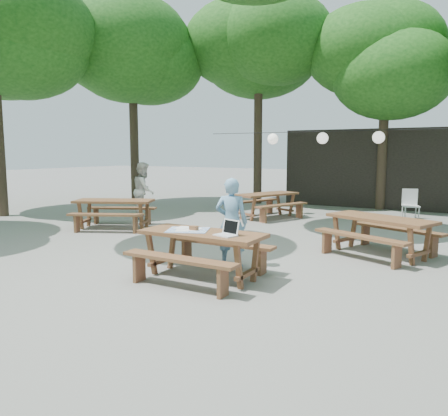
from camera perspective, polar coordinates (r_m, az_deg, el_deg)
ground at (r=8.07m, az=0.99°, el=-7.03°), size 80.00×80.00×0.00m
pavilion at (r=17.67m, az=19.13°, el=5.02°), size 6.00×3.00×2.80m
main_picnic_table at (r=6.99m, az=-2.85°, el=-6.03°), size 2.00×1.58×0.75m
picnic_table_nw at (r=11.83m, az=-14.13°, el=-0.71°), size 2.39×2.23×0.75m
picnic_table_ne at (r=9.01m, az=19.66°, el=-3.41°), size 2.36×2.18×0.75m
picnic_table_far_w at (r=13.33m, az=5.58°, el=0.38°), size 2.19×2.36×0.75m
woman at (r=7.63m, az=0.97°, el=-1.88°), size 0.66×0.53×1.56m
second_person at (r=13.47m, az=-10.41°, el=2.31°), size 0.95×1.02×1.69m
plastic_chair at (r=14.11m, az=23.17°, el=-0.34°), size 0.56×0.56×0.90m
laptop at (r=6.60m, az=0.51°, el=-3.09°), size 0.39×0.35×0.24m
tabletop_clutter at (r=7.06m, az=-4.62°, el=-2.81°), size 0.81×0.76×0.08m
paper_lanterns at (r=13.45m, az=12.80°, el=8.90°), size 9.00×0.34×0.38m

